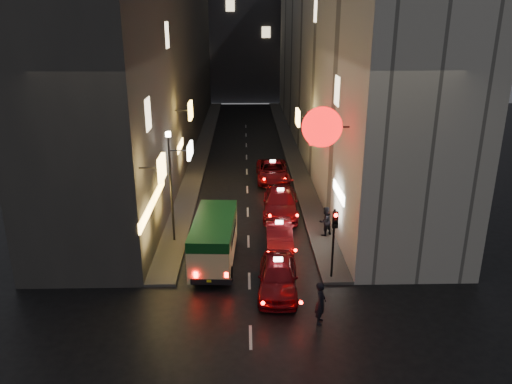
{
  "coord_description": "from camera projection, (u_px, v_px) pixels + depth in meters",
  "views": [
    {
      "loc": [
        -0.19,
        -12.84,
        12.1
      ],
      "look_at": [
        0.43,
        13.0,
        2.98
      ],
      "focal_mm": 35.0,
      "sensor_mm": 36.0,
      "label": 1
    }
  ],
  "objects": [
    {
      "name": "taxi_third",
      "position": [
        280.0,
        200.0,
        32.08
      ],
      "size": [
        2.71,
        5.91,
        2.01
      ],
      "color": "maroon",
      "rests_on": "ground"
    },
    {
      "name": "taxi_near",
      "position": [
        278.0,
        273.0,
        23.02
      ],
      "size": [
        2.66,
        5.74,
        1.95
      ],
      "color": "maroon",
      "rests_on": "ground"
    },
    {
      "name": "lamp_post",
      "position": [
        171.0,
        180.0,
        27.06
      ],
      "size": [
        0.28,
        0.28,
        6.22
      ],
      "color": "black",
      "rests_on": "sidewalk_left"
    },
    {
      "name": "pedestrian_sidewalk",
      "position": [
        325.0,
        219.0,
        28.56
      ],
      "size": [
        0.87,
        0.78,
        1.95
      ],
      "primitive_type": "imported",
      "rotation": [
        0.0,
        0.0,
        3.71
      ],
      "color": "black",
      "rests_on": "sidewalk_right"
    },
    {
      "name": "building_far",
      "position": [
        245.0,
        24.0,
        74.7
      ],
      "size": [
        30.0,
        10.0,
        22.0
      ],
      "primitive_type": "cube",
      "color": "#2E2F33",
      "rests_on": "ground"
    },
    {
      "name": "sidewalk_left",
      "position": [
        202.0,
        148.0,
        48.07
      ],
      "size": [
        1.5,
        52.0,
        0.15
      ],
      "primitive_type": "cube",
      "color": "#403E3B",
      "rests_on": "ground"
    },
    {
      "name": "taxi_far",
      "position": [
        273.0,
        170.0,
        38.7
      ],
      "size": [
        2.2,
        5.39,
        1.88
      ],
      "color": "maroon",
      "rests_on": "ground"
    },
    {
      "name": "sidewalk_right",
      "position": [
        290.0,
        148.0,
        48.26
      ],
      "size": [
        1.5,
        52.0,
        0.15
      ],
      "primitive_type": "cube",
      "color": "#403E3B",
      "rests_on": "ground"
    },
    {
      "name": "pedestrian_crossing",
      "position": [
        321.0,
        300.0,
        20.54
      ],
      "size": [
        0.62,
        0.79,
        2.12
      ],
      "primitive_type": "imported",
      "rotation": [
        0.0,
        0.0,
        1.3
      ],
      "color": "black",
      "rests_on": "ground"
    },
    {
      "name": "building_right",
      "position": [
        333.0,
        52.0,
        45.37
      ],
      "size": [
        8.36,
        52.0,
        18.0
      ],
      "color": "#A9A49B",
      "rests_on": "ground"
    },
    {
      "name": "building_left",
      "position": [
        157.0,
        53.0,
        45.01
      ],
      "size": [
        7.46,
        52.03,
        18.0
      ],
      "color": "#34322F",
      "rests_on": "ground"
    },
    {
      "name": "minibus",
      "position": [
        214.0,
        236.0,
        25.4
      ],
      "size": [
        2.28,
        5.79,
        2.45
      ],
      "color": "#D8C987",
      "rests_on": "ground"
    },
    {
      "name": "traffic_light",
      "position": [
        334.0,
        230.0,
        23.32
      ],
      "size": [
        0.26,
        0.43,
        3.5
      ],
      "color": "black",
      "rests_on": "sidewalk_right"
    },
    {
      "name": "taxi_second",
      "position": [
        279.0,
        233.0,
        27.59
      ],
      "size": [
        2.08,
        4.93,
        1.73
      ],
      "color": "maroon",
      "rests_on": "ground"
    }
  ]
}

